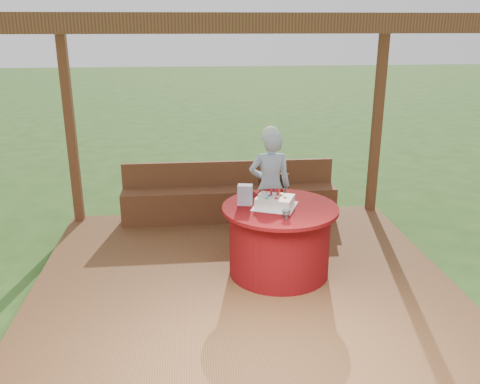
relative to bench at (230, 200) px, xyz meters
name	(u,v)px	position (x,y,z in m)	size (l,w,h in m)	color
ground	(242,283)	(0.00, -1.72, -0.38)	(60.00, 60.00, 0.00)	#2B531B
deck	(242,278)	(0.00, -1.72, -0.32)	(4.50, 4.00, 0.12)	brown
pergola	(243,63)	(0.00, -1.72, 2.02)	(4.50, 4.00, 2.72)	brown
bench	(230,200)	(0.00, 0.00, 0.00)	(3.00, 0.42, 0.80)	brown
table	(279,240)	(0.41, -1.72, 0.13)	(1.26, 1.26, 0.78)	maroon
chair	(271,204)	(0.48, -0.72, 0.19)	(0.52, 0.52, 0.84)	#321A0F
elderly_woman	(270,185)	(0.44, -0.83, 0.48)	(0.53, 0.35, 1.49)	#92BAD9
birthday_cake	(275,201)	(0.35, -1.71, 0.58)	(0.56, 0.56, 0.19)	white
gift_bag	(245,195)	(0.04, -1.61, 0.63)	(0.16, 0.10, 0.22)	#DF90CA
drinking_glass	(286,214)	(0.41, -2.06, 0.56)	(0.09, 0.09, 0.08)	white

